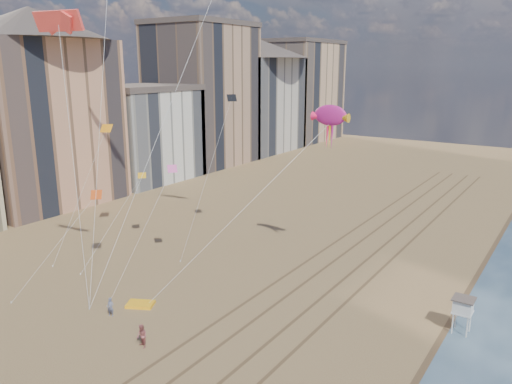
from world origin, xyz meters
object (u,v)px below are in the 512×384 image
Objects in this scene: kite_flyer_a at (111,307)px; kite_flyer_b at (142,336)px; lifeguard_stand at (463,306)px; grounded_kite at (140,304)px; show_kite at (330,116)px.

kite_flyer_b is at bearing -39.95° from kite_flyer_a.
lifeguard_stand is at bearing 59.15° from kite_flyer_b.
show_kite reaches higher than grounded_kite.
grounded_kite is 24.82m from show_kite.
lifeguard_stand reaches higher than kite_flyer_a.
lifeguard_stand is 26.70m from grounded_kite.
kite_flyer_a is (-25.00, -13.51, -1.45)m from lifeguard_stand.
kite_flyer_b is (5.06, -4.61, 0.79)m from grounded_kite.
show_kite is at bearing 98.61° from kite_flyer_b.
lifeguard_stand is 0.12× the size of show_kite.
grounded_kite is at bearing -155.94° from lifeguard_stand.
kite_flyer_a is 6.07m from kite_flyer_b.
kite_flyer_a is at bearing -151.62° from lifeguard_stand.
kite_flyer_a is at bearing -131.92° from grounded_kite.
kite_flyer_b is at bearing -69.65° from grounded_kite.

